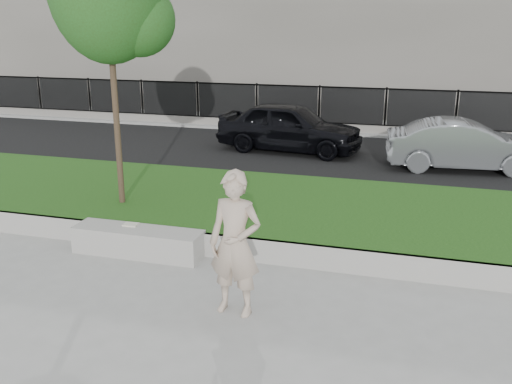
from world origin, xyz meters
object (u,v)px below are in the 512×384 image
(man, at_px, (235,244))
(book, at_px, (131,224))
(car_silver, at_px, (464,145))
(car_dark, at_px, (290,127))
(stone_bench, at_px, (138,242))

(man, xyz_separation_m, book, (-2.34, 1.52, -0.51))
(book, distance_m, car_silver, 9.05)
(book, xyz_separation_m, car_silver, (5.64, 7.08, 0.21))
(man, distance_m, car_dark, 9.55)
(man, distance_m, car_silver, 9.21)
(man, bearing_deg, book, 152.04)
(car_dark, distance_m, car_silver, 4.81)
(man, xyz_separation_m, car_silver, (3.30, 8.59, -0.30))
(stone_bench, relative_size, car_silver, 0.57)
(book, relative_size, car_dark, 0.06)
(stone_bench, relative_size, car_dark, 0.52)
(man, height_order, car_silver, man)
(stone_bench, distance_m, car_silver, 9.04)
(book, height_order, car_silver, car_silver)
(book, bearing_deg, man, -35.06)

